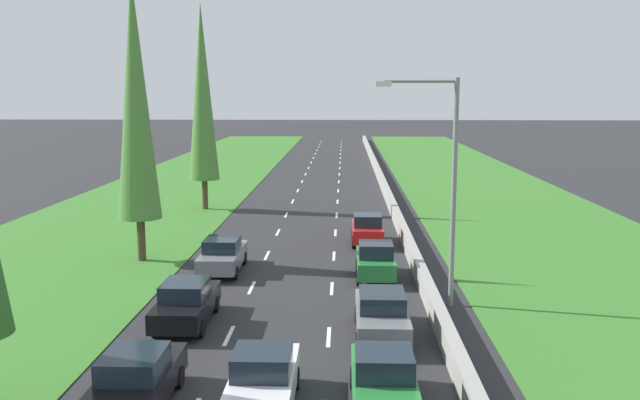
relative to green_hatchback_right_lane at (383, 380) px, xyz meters
The scene contains 16 objects.
ground_plane 44.61m from the green_hatchback_right_lane, 94.29° to the left, with size 300.00×300.00×0.00m, color #28282B.
grass_verge_left 47.27m from the green_hatchback_right_lane, 109.77° to the left, with size 14.00×140.00×0.04m, color #387528.
grass_verge_right 45.83m from the green_hatchback_right_lane, 76.09° to the left, with size 14.00×140.00×0.04m, color #387528.
median_barrier 44.54m from the green_hatchback_right_lane, 86.95° to the left, with size 0.44×120.00×0.85m, color #9E9B93.
lane_markings 44.61m from the green_hatchback_right_lane, 94.29° to the left, with size 3.64×116.00×0.01m.
green_hatchback_right_lane is the anchor object (origin of this frame).
grey_sedan_right_lane 5.63m from the green_hatchback_right_lane, 87.42° to the left, with size 1.82×4.50×1.64m.
white_hatchback_centre_lane 3.21m from the green_hatchback_right_lane, behind, with size 1.74×3.90×1.72m.
green_hatchback_right_lane_fourth 13.19m from the green_hatchback_right_lane, 88.40° to the left, with size 1.74×3.90×1.72m.
red_hatchback_right_lane 20.45m from the green_hatchback_right_lane, 89.32° to the left, with size 1.74×3.90×1.72m.
black_sedan_left_lane 6.63m from the green_hatchback_right_lane, behind, with size 1.82×4.50×1.64m.
black_sedan_left_lane_third 9.56m from the green_hatchback_right_lane, 135.68° to the left, with size 1.82×4.50×1.64m.
grey_sedan_left_lane 15.74m from the green_hatchback_right_lane, 115.66° to the left, with size 1.82×4.50×1.64m.
poplar_tree_second 20.98m from the green_hatchback_right_lane, 124.95° to the left, with size 2.15×2.15×14.17m.
poplar_tree_third 34.39m from the green_hatchback_right_lane, 109.44° to the left, with size 2.17×2.17×14.67m.
street_light_mast 10.63m from the green_hatchback_right_lane, 72.84° to the left, with size 3.20×0.28×9.00m.
Camera 1 is at (2.26, -2.00, 8.45)m, focal length 38.74 mm.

